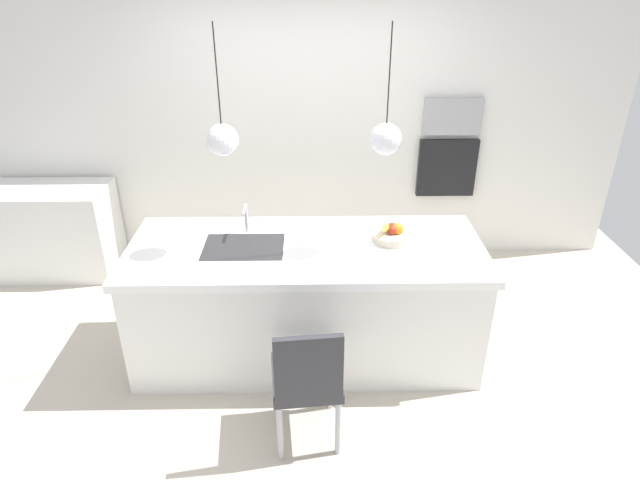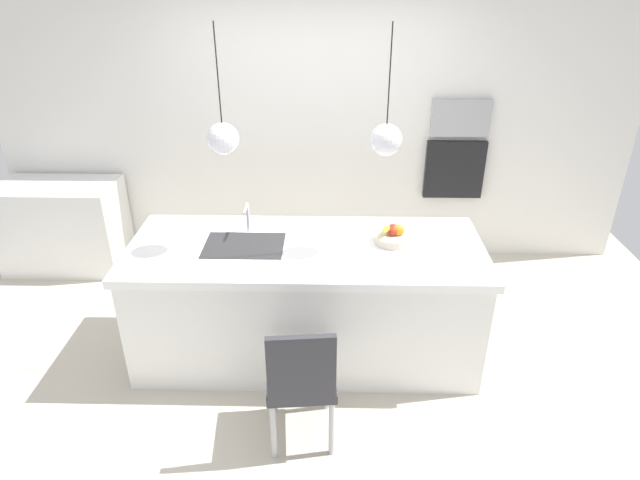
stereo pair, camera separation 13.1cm
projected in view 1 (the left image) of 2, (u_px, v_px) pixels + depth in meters
floor at (307, 350)px, 4.21m from camera, size 6.60×6.60×0.00m
back_wall at (306, 128)px, 5.08m from camera, size 6.00×0.10×2.60m
kitchen_island at (307, 300)px, 4.00m from camera, size 2.51×1.00×0.91m
sink_basin at (244, 247)px, 3.78m from camera, size 0.56×0.40×0.02m
faucet at (246, 216)px, 3.91m from camera, size 0.02×0.17×0.22m
fruit_bowl at (392, 234)px, 3.84m from camera, size 0.26×0.26×0.15m
side_counter at (54, 231)px, 5.11m from camera, size 1.10×0.60×0.85m
microwave at (452, 116)px, 4.98m from camera, size 0.54×0.08×0.34m
oven at (447, 168)px, 5.21m from camera, size 0.56×0.08×0.56m
chair_near at (307, 378)px, 3.19m from camera, size 0.45×0.48×0.90m
pendant_light_left at (222, 140)px, 3.43m from camera, size 0.21×0.21×0.81m
pendant_light_right at (386, 139)px, 3.44m from camera, size 0.21×0.21×0.81m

